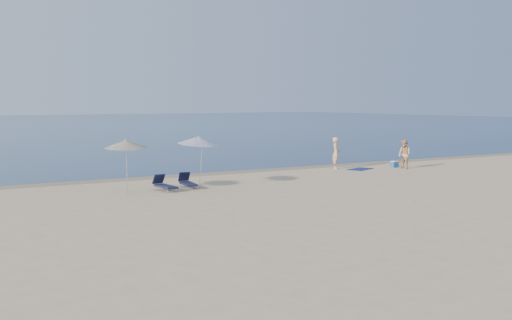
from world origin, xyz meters
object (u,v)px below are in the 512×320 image
(person_left, at_px, (336,153))
(person_right, at_px, (405,154))
(umbrella_near, at_px, (199,140))
(blue_cooler, at_px, (394,165))

(person_left, xyz_separation_m, person_right, (3.61, -2.09, -0.09))
(person_right, height_order, umbrella_near, umbrella_near)
(person_left, xyz_separation_m, umbrella_near, (-10.89, -3.36, 1.29))
(blue_cooler, distance_m, umbrella_near, 14.83)
(person_right, distance_m, umbrella_near, 14.62)
(person_right, bearing_deg, blue_cooler, 178.49)
(person_left, bearing_deg, umbrella_near, 147.36)
(blue_cooler, relative_size, umbrella_near, 0.18)
(person_left, distance_m, umbrella_near, 11.47)
(person_left, bearing_deg, person_right, -79.88)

